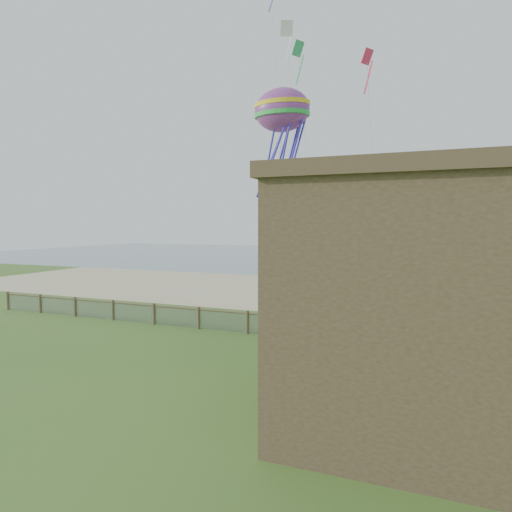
{
  "coord_description": "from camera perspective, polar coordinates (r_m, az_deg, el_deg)",
  "views": [
    {
      "loc": [
        9.66,
        -16.22,
        5.9
      ],
      "look_at": [
        -0.33,
        8.0,
        4.06
      ],
      "focal_mm": 32.0,
      "sensor_mm": 36.0,
      "label": 1
    }
  ],
  "objects": [
    {
      "name": "ocean",
      "position": [
        82.99,
        15.68,
        -0.21
      ],
      "size": [
        160.0,
        68.0,
        0.02
      ],
      "primitive_type": "cube",
      "color": "slate",
      "rests_on": "ground"
    },
    {
      "name": "kite_red",
      "position": [
        31.48,
        13.7,
        21.9
      ],
      "size": [
        1.86,
        1.6,
        2.38
      ],
      "primitive_type": null,
      "rotation": [
        0.44,
        0.0,
        1.06
      ],
      "color": "#EE2A4E"
    },
    {
      "name": "chainlink_fence",
      "position": [
        24.81,
        -1.07,
        -8.43
      ],
      "size": [
        36.2,
        0.2,
        1.25
      ],
      "primitive_type": null,
      "color": "brown",
      "rests_on": "ground"
    },
    {
      "name": "kite_green",
      "position": [
        37.38,
        5.25,
        23.2
      ],
      "size": [
        2.13,
        1.82,
        2.85
      ],
      "primitive_type": null,
      "rotation": [
        0.44,
        0.0,
        1.1
      ],
      "color": "green"
    },
    {
      "name": "ground",
      "position": [
        19.78,
        -8.21,
        -13.38
      ],
      "size": [
        160.0,
        160.0,
        0.0
      ],
      "primitive_type": "plane",
      "color": "#366020",
      "rests_on": "ground"
    },
    {
      "name": "picnic_table",
      "position": [
        17.72,
        13.02,
        -14.18
      ],
      "size": [
        2.17,
        1.86,
        0.79
      ],
      "primitive_type": null,
      "rotation": [
        0.0,
        0.0,
        -0.27
      ],
      "color": "brown",
      "rests_on": "ground"
    },
    {
      "name": "kite_white",
      "position": [
        39.25,
        3.84,
        25.63
      ],
      "size": [
        1.77,
        2.03,
        2.57
      ],
      "primitive_type": null,
      "rotation": [
        0.44,
        0.0,
        0.44
      ],
      "color": "white"
    },
    {
      "name": "sand_beach",
      "position": [
        39.86,
        8.17,
        -4.53
      ],
      "size": [
        72.0,
        20.0,
        0.02
      ],
      "primitive_type": "cube",
      "color": "tan",
      "rests_on": "ground"
    },
    {
      "name": "octopus_kite",
      "position": [
        29.05,
        3.24,
        14.19
      ],
      "size": [
        4.23,
        3.72,
        7.24
      ],
      "primitive_type": null,
      "rotation": [
        0.0,
        0.0,
        -0.43
      ],
      "color": "#E44D24"
    }
  ]
}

